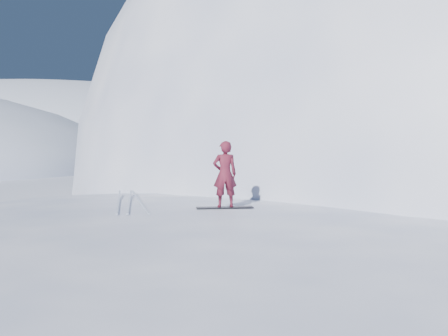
# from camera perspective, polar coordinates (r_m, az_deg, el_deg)

# --- Properties ---
(ground) EXTENTS (400.00, 400.00, 0.00)m
(ground) POSITION_cam_1_polar(r_m,az_deg,el_deg) (12.62, -9.30, -17.11)
(ground) COLOR white
(ground) RESTS_ON ground
(near_ridge) EXTENTS (36.00, 28.00, 4.80)m
(near_ridge) POSITION_cam_1_polar(r_m,az_deg,el_deg) (15.37, -3.92, -13.29)
(near_ridge) COLOR white
(near_ridge) RESTS_ON ground
(peak_shoulder) EXTENTS (28.00, 24.00, 18.00)m
(peak_shoulder) POSITION_cam_1_polar(r_m,az_deg,el_deg) (33.08, 13.25, -4.35)
(peak_shoulder) COLOR white
(peak_shoulder) RESTS_ON ground
(far_ridge_c) EXTENTS (140.00, 90.00, 36.00)m
(far_ridge_c) POSITION_cam_1_polar(r_m,az_deg,el_deg) (128.72, -20.29, 1.23)
(far_ridge_c) COLOR white
(far_ridge_c) RESTS_ON ground
(wind_bumps) EXTENTS (16.00, 14.40, 1.00)m
(wind_bumps) POSITION_cam_1_polar(r_m,az_deg,el_deg) (14.68, -10.35, -14.14)
(wind_bumps) COLOR white
(wind_bumps) RESTS_ON ground
(snowboard) EXTENTS (1.68, 0.52, 0.03)m
(snowboard) POSITION_cam_1_polar(r_m,az_deg,el_deg) (14.49, 0.10, -4.53)
(snowboard) COLOR black
(snowboard) RESTS_ON near_ridge
(snowboarder) EXTENTS (0.75, 0.54, 1.91)m
(snowboarder) POSITION_cam_1_polar(r_m,az_deg,el_deg) (14.39, 0.10, -0.70)
(snowboarder) COLOR maroon
(snowboarder) RESTS_ON snowboard
(board_tracks) EXTENTS (1.92, 5.95, 0.04)m
(board_tracks) POSITION_cam_1_polar(r_m,az_deg,el_deg) (16.48, -10.78, -3.60)
(board_tracks) COLOR silver
(board_tracks) RESTS_ON ground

